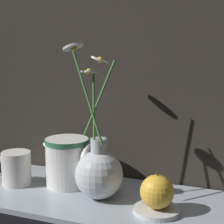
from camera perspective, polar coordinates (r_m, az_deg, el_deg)
ground_plane at (r=0.88m, az=0.75°, el=-13.79°), size 6.00×6.00×0.00m
shelf at (r=0.87m, az=0.75°, el=-13.43°), size 0.68×0.28×0.01m
vase_with_flowers at (r=0.86m, az=-2.04°, el=-8.90°), size 0.11×0.20×0.35m
yellow_mug at (r=0.98m, az=-14.50°, el=-8.26°), size 0.08×0.07×0.08m
ceramic_pitcher at (r=0.94m, az=-6.67°, el=-7.24°), size 0.13×0.11×0.13m
saucer_plate at (r=0.81m, az=6.81°, el=-14.63°), size 0.10×0.10×0.01m
orange_fruit at (r=0.79m, az=6.87°, el=-11.97°), size 0.07×0.07×0.08m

